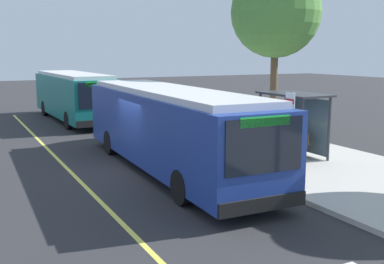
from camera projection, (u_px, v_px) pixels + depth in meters
ground_plane at (138, 170)px, 16.69m from camera, size 120.00×120.00×0.00m
sidewalk_curb at (273, 152)px, 19.37m from camera, size 44.00×6.40×0.15m
lane_stripe_center at (76, 178)px, 15.71m from camera, size 36.00×0.14×0.01m
transit_bus_main at (169, 126)px, 16.40m from camera, size 11.99×2.89×2.95m
transit_bus_second at (74, 95)px, 28.75m from camera, size 10.67×2.83×2.95m
bus_shelter at (294, 111)px, 18.35m from camera, size 2.90×1.60×2.48m
waiting_bench at (291, 143)px, 18.41m from camera, size 1.60×0.48×0.95m
route_sign_post at (290, 123)px, 14.88m from camera, size 0.44×0.08×2.80m
pedestrian_commuter at (261, 141)px, 16.24m from camera, size 0.24×0.40×1.69m
street_tree_near_shelter at (276, 13)px, 22.61m from camera, size 4.39×4.39×8.15m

